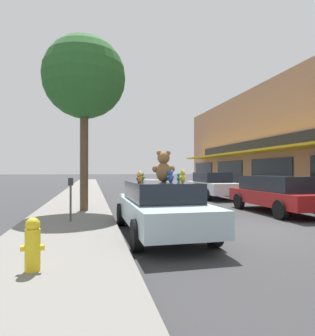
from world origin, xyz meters
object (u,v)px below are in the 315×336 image
at_px(teddy_bear_teal, 179,177).
at_px(fire_hydrant, 33,244).
at_px(teddy_bear_orange, 140,178).
at_px(parked_car_far_right, 212,185).
at_px(parked_car_far_center, 276,193).
at_px(street_tree, 84,78).
at_px(teddy_bear_blue, 171,176).
at_px(teddy_bear_white, 140,176).
at_px(plush_art_car, 160,206).
at_px(teddy_bear_giant, 164,167).
at_px(teddy_bear_black, 139,178).
at_px(teddy_bear_green, 142,177).
at_px(teddy_bear_purple, 164,176).
at_px(teddy_bear_yellow, 182,177).
at_px(parking_meter, 71,194).

bearing_deg(teddy_bear_teal, fire_hydrant, -5.76).
relative_size(teddy_bear_orange, parked_car_far_right, 0.05).
height_order(teddy_bear_teal, parked_car_far_center, teddy_bear_teal).
height_order(parked_car_far_right, street_tree, street_tree).
relative_size(teddy_bear_blue, teddy_bear_white, 1.09).
bearing_deg(teddy_bear_blue, parked_car_far_right, -147.86).
relative_size(plush_art_car, teddy_bear_white, 16.61).
xyz_separation_m(teddy_bear_giant, teddy_bear_black, (-0.63, 0.02, -0.28)).
height_order(plush_art_car, teddy_bear_giant, teddy_bear_giant).
bearing_deg(plush_art_car, teddy_bear_green, 114.81).
bearing_deg(teddy_bear_black, teddy_bear_purple, -90.17).
relative_size(plush_art_car, teddy_bear_yellow, 15.65).
distance_m(teddy_bear_giant, parking_meter, 3.05).
distance_m(teddy_bear_orange, parking_meter, 2.78).
height_order(teddy_bear_white, parked_car_far_center, teddy_bear_white).
height_order(teddy_bear_giant, parked_car_far_right, teddy_bear_giant).
xyz_separation_m(teddy_bear_blue, fire_hydrant, (-2.76, -2.42, -0.95)).
height_order(teddy_bear_teal, fire_hydrant, teddy_bear_teal).
bearing_deg(plush_art_car, teddy_bear_purple, 69.12).
relative_size(parked_car_far_center, street_tree, 0.71).
relative_size(teddy_bear_yellow, fire_hydrant, 0.38).
height_order(teddy_bear_blue, parking_meter, teddy_bear_blue).
bearing_deg(parked_car_far_right, teddy_bear_blue, -118.00).
distance_m(teddy_bear_purple, parking_meter, 2.79).
xyz_separation_m(teddy_bear_giant, teddy_bear_blue, (0.13, -0.21, -0.24)).
xyz_separation_m(teddy_bear_yellow, teddy_bear_orange, (-0.99, 0.18, -0.03)).
relative_size(teddy_bear_teal, teddy_bear_black, 1.03).
bearing_deg(teddy_bear_giant, street_tree, -50.60).
xyz_separation_m(plush_art_car, teddy_bear_black, (-0.56, -0.10, 0.72)).
height_order(teddy_bear_green, teddy_bear_blue, teddy_bear_blue).
xyz_separation_m(plush_art_car, teddy_bear_giant, (0.06, -0.12, 1.00)).
xyz_separation_m(teddy_bear_white, parking_meter, (-1.86, 1.13, -0.52)).
distance_m(teddy_bear_green, teddy_bear_orange, 1.26).
bearing_deg(parked_car_far_right, teddy_bear_purple, -120.77).
relative_size(teddy_bear_orange, fire_hydrant, 0.31).
xyz_separation_m(teddy_bear_purple, teddy_bear_black, (-0.90, -1.03, -0.02)).
relative_size(teddy_bear_teal, teddy_bear_purple, 0.86).
bearing_deg(parked_car_far_center, parked_car_far_right, 90.00).
height_order(parked_car_far_center, fire_hydrant, parked_car_far_center).
bearing_deg(teddy_bear_giant, teddy_bear_yellow, 132.67).
xyz_separation_m(teddy_bear_teal, teddy_bear_black, (-1.11, -0.26, -0.00)).
relative_size(teddy_bear_blue, fire_hydrant, 0.39).
bearing_deg(parking_meter, parked_car_far_center, 9.03).
bearing_deg(teddy_bear_orange, parking_meter, -112.76).
xyz_separation_m(teddy_bear_teal, teddy_bear_purple, (-0.20, 0.77, 0.02)).
height_order(teddy_bear_teal, teddy_bear_blue, teddy_bear_blue).
distance_m(teddy_bear_blue, parking_meter, 3.22).
xyz_separation_m(teddy_bear_yellow, teddy_bear_purple, (-0.05, 1.62, -0.02)).
height_order(parked_car_far_right, fire_hydrant, parked_car_far_right).
bearing_deg(teddy_bear_orange, fire_hydrant, -12.77).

